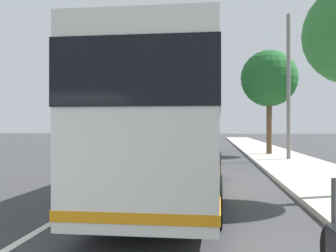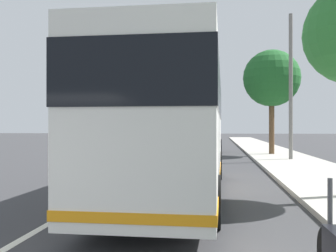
{
  "view_description": "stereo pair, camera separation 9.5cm",
  "coord_description": "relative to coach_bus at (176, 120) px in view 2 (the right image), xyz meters",
  "views": [
    {
      "loc": [
        -2.48,
        -3.15,
        1.88
      ],
      "look_at": [
        7.64,
        -1.98,
        1.91
      ],
      "focal_mm": 41.95,
      "sensor_mm": 36.0,
      "label": 1
    },
    {
      "loc": [
        -2.47,
        -3.24,
        1.88
      ],
      "look_at": [
        7.64,
        -1.98,
        1.91
      ],
      "focal_mm": 41.95,
      "sensor_mm": 36.0,
      "label": 2
    }
  ],
  "objects": [
    {
      "name": "utility_pole",
      "position": [
        11.22,
        -5.12,
        1.96
      ],
      "size": [
        0.21,
        0.21,
        8.05
      ],
      "primitive_type": "cylinder",
      "color": "slate",
      "rests_on": "ground"
    },
    {
      "name": "roadside_tree_far_block",
      "position": [
        15.36,
        -4.67,
        2.96
      ],
      "size": [
        3.68,
        3.68,
        6.9
      ],
      "color": "brown",
      "rests_on": "ground"
    },
    {
      "name": "car_behind_bus",
      "position": [
        19.14,
        -0.51,
        -1.36
      ],
      "size": [
        4.17,
        1.93,
        1.48
      ],
      "rotation": [
        0.0,
        0.0,
        0.04
      ],
      "color": "black",
      "rests_on": "ground"
    },
    {
      "name": "lane_divider_line",
      "position": [
        1.72,
        2.11,
        -2.06
      ],
      "size": [
        110.0,
        0.16,
        0.01
      ],
      "primitive_type": "cube",
      "color": "silver",
      "rests_on": "ground"
    },
    {
      "name": "coach_bus",
      "position": [
        0.0,
        0.0,
        0.0
      ],
      "size": [
        10.8,
        2.63,
        3.59
      ],
      "rotation": [
        0.0,
        0.0,
        -0.01
      ],
      "color": "silver",
      "rests_on": "ground"
    },
    {
      "name": "car_ahead_same_lane",
      "position": [
        29.24,
        4.85,
        -1.39
      ],
      "size": [
        4.6,
        2.24,
        1.37
      ],
      "rotation": [
        0.0,
        0.0,
        3.06
      ],
      "color": "red",
      "rests_on": "ground"
    }
  ]
}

